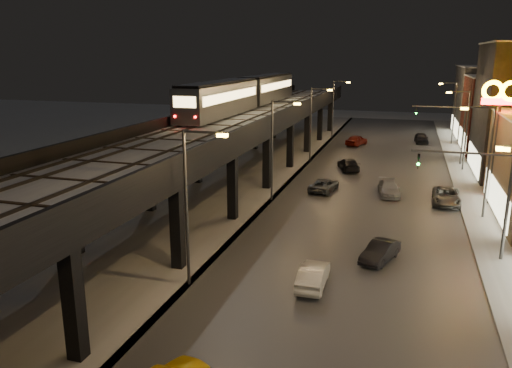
% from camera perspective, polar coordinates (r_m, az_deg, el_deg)
% --- Properties ---
extents(road_surface, '(17.00, 120.00, 0.06)m').
position_cam_1_polar(road_surface, '(47.90, 12.58, -1.32)').
color(road_surface, '#46474D').
rests_on(road_surface, ground).
extents(sidewalk_right, '(4.00, 120.00, 0.14)m').
position_cam_1_polar(sidewalk_right, '(48.26, 24.49, -2.13)').
color(sidewalk_right, '#9FA1A8').
rests_on(sidewalk_right, ground).
extents(under_viaduct_pavement, '(11.00, 120.00, 0.06)m').
position_cam_1_polar(under_viaduct_pavement, '(50.62, -2.81, -0.12)').
color(under_viaduct_pavement, '#9FA1A8').
rests_on(under_viaduct_pavement, ground).
extents(elevated_viaduct, '(9.00, 100.00, 6.30)m').
position_cam_1_polar(elevated_viaduct, '(46.58, -4.21, 5.59)').
color(elevated_viaduct, black).
rests_on(elevated_viaduct, ground).
extents(viaduct_trackbed, '(8.40, 100.00, 0.32)m').
position_cam_1_polar(viaduct_trackbed, '(46.59, -4.18, 6.55)').
color(viaduct_trackbed, '#B2B7C1').
rests_on(viaduct_trackbed, elevated_viaduct).
extents(viaduct_parapet_streetside, '(0.30, 100.00, 1.10)m').
position_cam_1_polar(viaduct_parapet_streetside, '(45.18, 1.02, 6.93)').
color(viaduct_parapet_streetside, black).
rests_on(viaduct_parapet_streetside, elevated_viaduct).
extents(viaduct_parapet_far, '(0.30, 100.00, 1.10)m').
position_cam_1_polar(viaduct_parapet_far, '(48.28, -9.03, 7.25)').
color(viaduct_parapet_far, black).
rests_on(viaduct_parapet_far, elevated_viaduct).
extents(building_f, '(12.20, 16.20, 11.16)m').
position_cam_1_polar(building_f, '(88.35, 25.91, 8.39)').
color(building_f, '#373738').
rests_on(building_f, ground).
extents(streetlight_left_1, '(2.57, 0.28, 9.00)m').
position_cam_1_polar(streetlight_left_1, '(27.56, -7.49, -1.58)').
color(streetlight_left_1, '#38383A').
rests_on(streetlight_left_1, ground).
extents(streetlight_left_2, '(2.57, 0.28, 9.00)m').
position_cam_1_polar(streetlight_left_2, '(44.15, 2.18, 4.63)').
color(streetlight_left_2, '#38383A').
rests_on(streetlight_left_2, ground).
extents(streetlight_right_2, '(2.56, 0.28, 9.00)m').
position_cam_1_polar(streetlight_right_2, '(43.15, 24.81, 3.06)').
color(streetlight_right_2, '#38383A').
rests_on(streetlight_right_2, ground).
extents(streetlight_left_3, '(2.57, 0.28, 9.00)m').
position_cam_1_polar(streetlight_left_3, '(61.54, 6.54, 7.35)').
color(streetlight_left_3, '#38383A').
rests_on(streetlight_left_3, ground).
extents(streetlight_right_3, '(2.56, 0.28, 9.00)m').
position_cam_1_polar(streetlight_right_3, '(60.82, 22.72, 6.25)').
color(streetlight_right_3, '#38383A').
rests_on(streetlight_right_3, ground).
extents(streetlight_left_4, '(2.57, 0.28, 9.00)m').
position_cam_1_polar(streetlight_left_4, '(79.20, 8.98, 8.86)').
color(streetlight_left_4, '#38383A').
rests_on(streetlight_left_4, ground).
extents(streetlight_right_4, '(2.56, 0.28, 9.00)m').
position_cam_1_polar(streetlight_right_4, '(78.65, 21.56, 7.99)').
color(streetlight_right_4, '#38383A').
rests_on(streetlight_right_4, ground).
extents(traffic_light_rig_a, '(6.10, 0.34, 7.00)m').
position_cam_1_polar(traffic_light_rig_a, '(34.46, 25.05, -0.84)').
color(traffic_light_rig_a, '#38383A').
rests_on(traffic_light_rig_a, ground).
extents(traffic_light_rig_b, '(6.10, 0.34, 7.00)m').
position_cam_1_polar(traffic_light_rig_b, '(63.80, 21.62, 6.02)').
color(traffic_light_rig_b, '#38383A').
rests_on(traffic_light_rig_b, ground).
extents(subway_train, '(2.97, 36.23, 3.54)m').
position_cam_1_polar(subway_train, '(62.17, -1.02, 10.43)').
color(subway_train, gray).
rests_on(subway_train, viaduct_trackbed).
extents(car_near_white, '(1.48, 4.08, 1.34)m').
position_cam_1_polar(car_near_white, '(28.95, 6.55, -10.40)').
color(car_near_white, silver).
rests_on(car_near_white, ground).
extents(car_mid_silver, '(2.67, 4.70, 1.24)m').
position_cam_1_polar(car_mid_silver, '(48.54, 7.77, -0.17)').
color(car_mid_silver, '#3F4349').
rests_on(car_mid_silver, ground).
extents(car_mid_dark, '(3.28, 5.13, 1.38)m').
position_cam_1_polar(car_mid_dark, '(57.78, 10.53, 2.16)').
color(car_mid_dark, black).
rests_on(car_mid_dark, ground).
extents(car_far_white, '(3.19, 4.83, 1.53)m').
position_cam_1_polar(car_far_white, '(74.23, 11.42, 4.89)').
color(car_far_white, '#681108').
rests_on(car_far_white, ground).
extents(car_onc_silver, '(2.52, 4.04, 1.26)m').
position_cam_1_polar(car_onc_silver, '(33.03, 13.99, -7.59)').
color(car_onc_silver, black).
rests_on(car_onc_silver, ground).
extents(car_onc_dark, '(2.39, 5.03, 1.39)m').
position_cam_1_polar(car_onc_dark, '(47.04, 20.92, -1.39)').
color(car_onc_dark, '#4D4E4F').
rests_on(car_onc_dark, ground).
extents(car_onc_white, '(2.45, 4.64, 1.28)m').
position_cam_1_polar(car_onc_white, '(48.37, 14.94, -0.56)').
color(car_onc_white, '#90939C').
rests_on(car_onc_white, ground).
extents(car_onc_red, '(2.18, 4.56, 1.50)m').
position_cam_1_polar(car_onc_red, '(78.74, 18.38, 4.97)').
color(car_onc_red, black).
rests_on(car_onc_red, ground).
extents(sign_mcdonalds, '(3.21, 0.54, 10.79)m').
position_cam_1_polar(sign_mcdonalds, '(47.18, 26.16, 8.28)').
color(sign_mcdonalds, '#38383A').
rests_on(sign_mcdonalds, ground).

